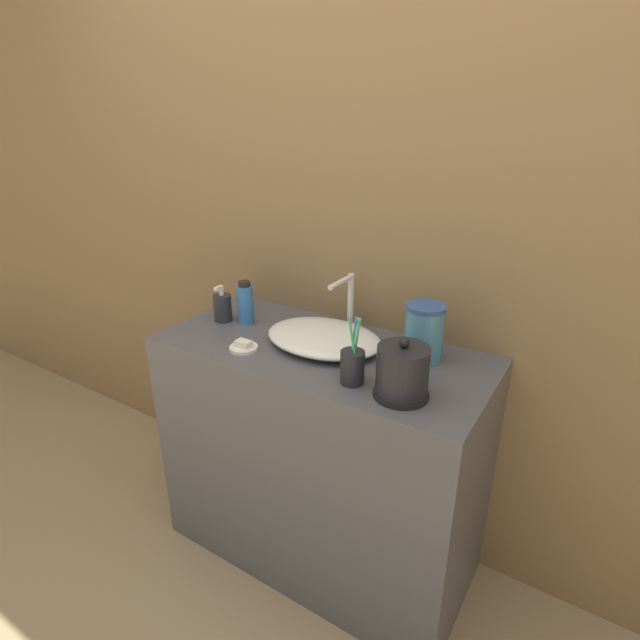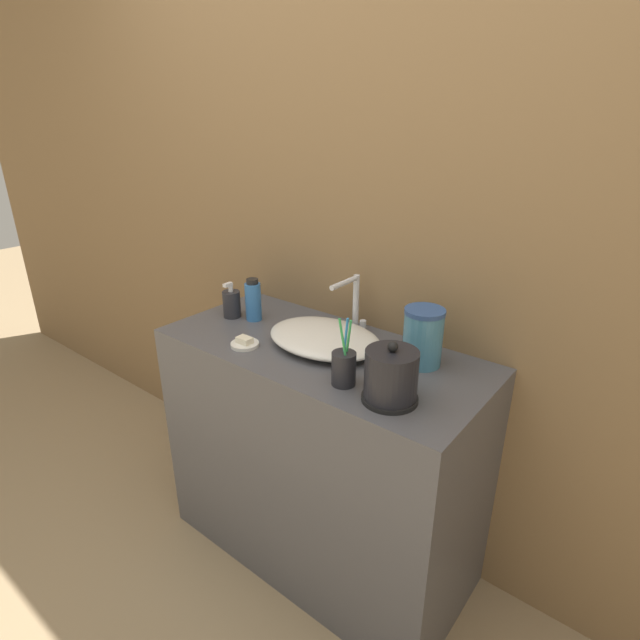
% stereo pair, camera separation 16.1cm
% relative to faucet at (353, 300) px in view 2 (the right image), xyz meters
% --- Properties ---
extents(ground_plane, '(12.00, 12.00, 0.00)m').
position_rel_faucet_xyz_m(ground_plane, '(-0.00, -0.44, -0.99)').
color(ground_plane, '#997F5B').
extents(wall_back, '(6.00, 0.04, 2.60)m').
position_rel_faucet_xyz_m(wall_back, '(-0.00, 0.09, 0.31)').
color(wall_back, olive).
rests_on(wall_back, ground_plane).
extents(vanity_counter, '(1.12, 0.51, 0.88)m').
position_rel_faucet_xyz_m(vanity_counter, '(-0.00, -0.18, -0.56)').
color(vanity_counter, '#4C4C51').
rests_on(vanity_counter, ground_plane).
extents(sink_basin, '(0.40, 0.30, 0.06)m').
position_rel_faucet_xyz_m(sink_basin, '(-0.00, -0.16, -0.09)').
color(sink_basin, silver).
rests_on(sink_basin, vanity_counter).
extents(faucet, '(0.06, 0.16, 0.20)m').
position_rel_faucet_xyz_m(faucet, '(0.00, 0.00, 0.00)').
color(faucet, silver).
rests_on(faucet, vanity_counter).
extents(electric_kettle, '(0.15, 0.15, 0.18)m').
position_rel_faucet_xyz_m(electric_kettle, '(0.35, -0.32, -0.05)').
color(electric_kettle, black).
rests_on(electric_kettle, vanity_counter).
extents(toothbrush_cup, '(0.07, 0.07, 0.21)m').
position_rel_faucet_xyz_m(toothbrush_cup, '(0.20, -0.33, -0.06)').
color(toothbrush_cup, '#232328').
rests_on(toothbrush_cup, vanity_counter).
extents(lotion_bottle, '(0.07, 0.07, 0.14)m').
position_rel_faucet_xyz_m(lotion_bottle, '(-0.43, -0.18, -0.06)').
color(lotion_bottle, '#28282D').
rests_on(lotion_bottle, vanity_counter).
extents(shampoo_bottle, '(0.06, 0.06, 0.16)m').
position_rel_faucet_xyz_m(shampoo_bottle, '(-0.35, -0.15, -0.04)').
color(shampoo_bottle, '#3370B7').
rests_on(shampoo_bottle, vanity_counter).
extents(soap_dish, '(0.09, 0.09, 0.03)m').
position_rel_faucet_xyz_m(soap_dish, '(-0.21, -0.33, -0.11)').
color(soap_dish, silver).
rests_on(soap_dish, vanity_counter).
extents(water_pitcher, '(0.12, 0.12, 0.18)m').
position_rel_faucet_xyz_m(water_pitcher, '(0.31, -0.08, -0.02)').
color(water_pitcher, teal).
rests_on(water_pitcher, vanity_counter).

